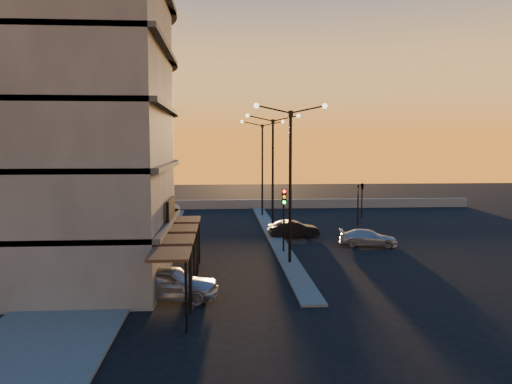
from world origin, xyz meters
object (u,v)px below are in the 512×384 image
Objects in this scene: traffic_light_main at (284,210)px; car_sedan at (294,229)px; car_hatchback at (169,283)px; car_wagon at (368,238)px; streetlamp_mid at (273,164)px.

car_sedan is at bearing 75.37° from traffic_light_main.
car_sedan is (8.00, 14.99, -0.15)m from car_hatchback.
car_wagon is (12.73, 11.26, -0.20)m from car_hatchback.
streetlamp_mid is at bearing 90.00° from traffic_light_main.
car_hatchback reaches higher than car_wagon.
car_wagon is at bearing -131.81° from car_sedan.
traffic_light_main reaches higher than car_hatchback.
streetlamp_mid reaches higher than car_sedan.
streetlamp_mid reaches higher than car_wagon.
traffic_light_main reaches higher than car_wagon.
car_hatchback is (-6.50, -9.24, -2.11)m from traffic_light_main.
car_hatchback is (-6.50, -16.37, -4.81)m from streetlamp_mid.
traffic_light_main is 6.94m from car_wagon.
traffic_light_main is (0.00, -7.13, -2.70)m from streetlamp_mid.
traffic_light_main is at bearing -90.00° from streetlamp_mid.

